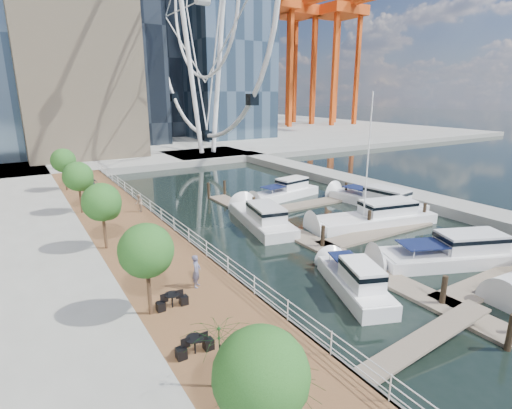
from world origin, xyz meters
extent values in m
plane|color=black|center=(0.00, 0.00, 0.00)|extent=(520.00, 520.00, 0.00)
cube|color=brown|center=(-9.00, 15.00, 0.50)|extent=(6.00, 60.00, 1.00)
cube|color=#595954|center=(-6.00, 15.00, 0.50)|extent=(0.25, 60.00, 1.00)
cube|color=gray|center=(0.00, 102.00, 0.50)|extent=(200.00, 114.00, 1.00)
cube|color=gray|center=(20.00, 20.00, 0.50)|extent=(4.00, 60.00, 1.00)
cube|color=gray|center=(14.00, 52.00, 0.50)|extent=(14.00, 12.00, 1.00)
cube|color=#6D6051|center=(3.00, 10.00, 0.10)|extent=(2.00, 32.00, 0.20)
cube|color=#6D6051|center=(9.00, -2.00, 0.10)|extent=(12.00, 2.00, 0.20)
cube|color=#6D6051|center=(9.00, 8.00, 0.10)|extent=(12.00, 2.00, 0.20)
cube|color=#6D6051|center=(9.00, 18.00, 0.10)|extent=(12.00, 2.00, 0.20)
cylinder|color=white|center=(11.50, 52.00, 14.00)|extent=(0.80, 0.80, 26.00)
cylinder|color=white|center=(16.50, 52.00, 14.00)|extent=(0.80, 0.80, 26.00)
sphere|color=#265B1E|center=(-11.40, -6.00, 4.30)|extent=(2.60, 2.60, 2.60)
cylinder|color=#3F2B1C|center=(-11.40, 4.00, 2.20)|extent=(0.20, 0.20, 2.40)
sphere|color=#265B1E|center=(-11.40, 4.00, 4.30)|extent=(2.60, 2.60, 2.60)
cylinder|color=#3F2B1C|center=(-11.40, 14.00, 2.20)|extent=(0.20, 0.20, 2.40)
sphere|color=#265B1E|center=(-11.40, 14.00, 4.30)|extent=(2.60, 2.60, 2.60)
cylinder|color=#3F2B1C|center=(-11.40, 24.00, 2.20)|extent=(0.20, 0.20, 2.40)
sphere|color=#265B1E|center=(-11.40, 24.00, 4.30)|extent=(2.60, 2.60, 2.60)
cylinder|color=#3F2B1C|center=(-11.40, 34.00, 2.20)|extent=(0.20, 0.20, 2.40)
sphere|color=#265B1E|center=(-11.40, 34.00, 4.30)|extent=(2.60, 2.60, 2.60)
imported|color=#545470|center=(-8.35, 5.43, 1.94)|extent=(0.77, 0.81, 1.87)
imported|color=gray|center=(-6.97, 21.50, 1.81)|extent=(0.73, 0.88, 1.62)
imported|color=#2D3239|center=(-8.97, 31.98, 1.87)|extent=(1.11, 0.83, 1.75)
imported|color=#0E350F|center=(-10.35, -5.25, 2.29)|extent=(3.43, 3.47, 2.58)
imported|color=#103A12|center=(-10.78, -2.31, 2.28)|extent=(3.12, 3.17, 2.56)
camera|label=1|loc=(-16.12, -13.40, 11.38)|focal=28.00mm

